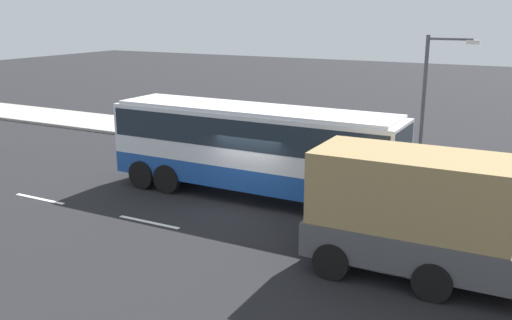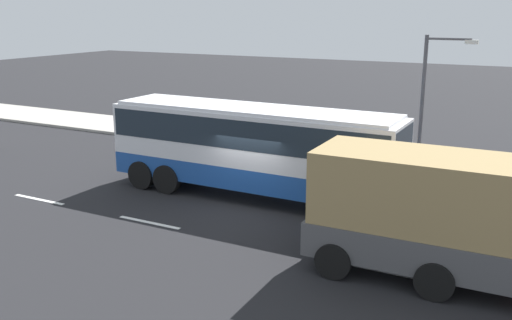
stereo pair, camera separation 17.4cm
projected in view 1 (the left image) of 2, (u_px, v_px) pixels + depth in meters
ground_plane at (252, 206)px, 20.21m from camera, size 120.00×120.00×0.00m
sidewalk_curb at (339, 151)px, 27.79m from camera, size 80.00×4.00×0.15m
lane_centreline at (190, 231)px, 17.90m from camera, size 36.74×0.16×0.01m
coach_bus at (253, 142)px, 20.69m from camera, size 10.94×2.67×3.35m
cargo_truck at (442, 217)px, 14.23m from camera, size 7.28×2.73×3.25m
pedestrian_near_curb at (404, 142)px, 24.64m from camera, size 0.32×0.32×1.79m
street_lamp at (431, 91)px, 23.42m from camera, size 2.06×0.24×5.60m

